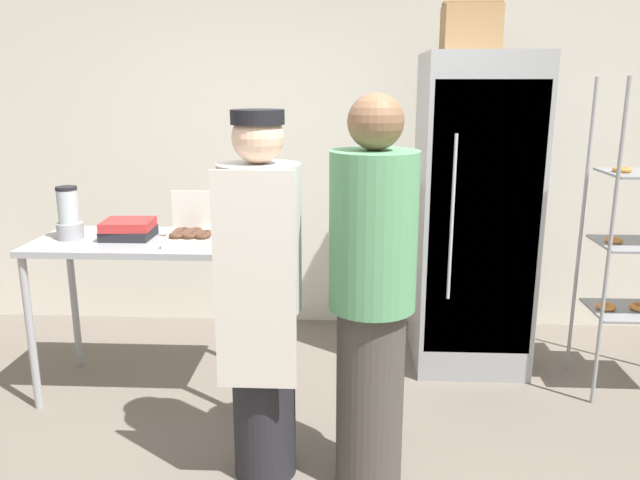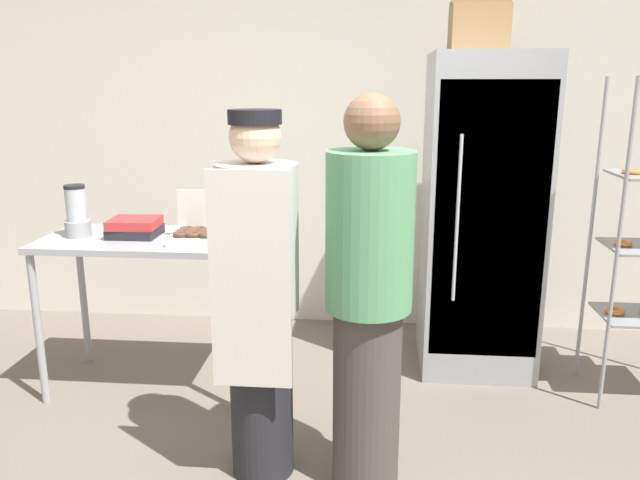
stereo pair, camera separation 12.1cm
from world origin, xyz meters
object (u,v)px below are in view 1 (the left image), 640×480
object	(u,v)px
donut_box	(192,235)
person_customer	(372,297)
refrigerator	(473,215)
cardboard_storage_box	(471,28)
binder_stack	(128,229)
person_baker	(262,296)
blender_pitcher	(69,216)

from	to	relation	value
donut_box	person_customer	world-z (taller)	person_customer
refrigerator	cardboard_storage_box	size ratio (longest dim) A/B	5.88
donut_box	binder_stack	xyz separation A→B (m)	(-0.40, 0.12, 0.00)
cardboard_storage_box	person_customer	world-z (taller)	cardboard_storage_box
binder_stack	person_customer	distance (m)	1.63
person_baker	person_customer	distance (m)	0.49
refrigerator	blender_pitcher	size ratio (longest dim) A/B	6.55
donut_box	blender_pitcher	world-z (taller)	blender_pitcher
blender_pitcher	cardboard_storage_box	xyz separation A→B (m)	(2.31, 0.53, 1.05)
binder_stack	cardboard_storage_box	world-z (taller)	cardboard_storage_box
binder_stack	person_baker	size ratio (longest dim) A/B	0.17
blender_pitcher	cardboard_storage_box	distance (m)	2.59
binder_stack	person_baker	xyz separation A→B (m)	(0.89, -0.83, -0.10)
person_customer	refrigerator	bearing A→B (deg)	63.30
person_baker	binder_stack	bearing A→B (deg)	136.91
blender_pitcher	binder_stack	distance (m)	0.34
refrigerator	binder_stack	distance (m)	2.11
binder_stack	cardboard_storage_box	bearing A→B (deg)	13.96
refrigerator	person_baker	xyz separation A→B (m)	(-1.17, -1.31, -0.11)
person_customer	blender_pitcher	bearing A→B (deg)	153.69
blender_pitcher	person_baker	size ratio (longest dim) A/B	0.18
binder_stack	cardboard_storage_box	distance (m)	2.33
refrigerator	binder_stack	world-z (taller)	refrigerator
person_customer	donut_box	bearing A→B (deg)	142.08
refrigerator	binder_stack	size ratio (longest dim) A/B	6.84
donut_box	person_baker	xyz separation A→B (m)	(0.49, -0.71, -0.10)
refrigerator	person_baker	bearing A→B (deg)	-131.75
binder_stack	donut_box	bearing A→B (deg)	-16.31
blender_pitcher	person_customer	size ratio (longest dim) A/B	0.17
binder_stack	person_customer	world-z (taller)	person_customer
donut_box	person_baker	size ratio (longest dim) A/B	0.17
blender_pitcher	person_baker	distance (m)	1.47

